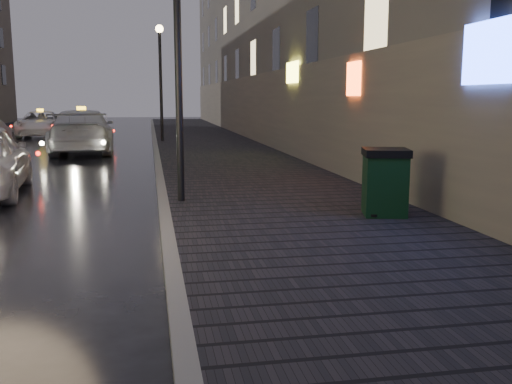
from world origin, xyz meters
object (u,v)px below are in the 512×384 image
Objects in this scene: taxi_far at (41,124)px; lamp_near at (177,26)px; lamp_far at (160,68)px; taxi_mid at (82,131)px; trash_bin at (385,182)px.

lamp_near is at bearing -76.99° from taxi_far.
lamp_near is 1.00× the size of lamp_far.
taxi_mid is (-3.17, 12.16, -2.65)m from lamp_near.
lamp_near is at bearing 101.63° from taxi_mid.
taxi_far is at bearing -75.04° from taxi_mid.
taxi_mid is (-6.55, 14.21, 0.11)m from trash_bin.
lamp_near is at bearing -90.00° from lamp_far.
taxi_far is at bearing 134.82° from lamp_far.
trash_bin is (3.38, -18.05, -2.76)m from lamp_far.
taxi_far reaches higher than trash_bin.
lamp_far is (0.00, 16.00, 0.00)m from lamp_near.
lamp_far is at bearing -132.55° from taxi_mid.
lamp_far is at bearing 114.86° from trash_bin.
lamp_near is 16.00m from lamp_far.
taxi_far is (-6.55, 22.59, -2.79)m from lamp_near.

